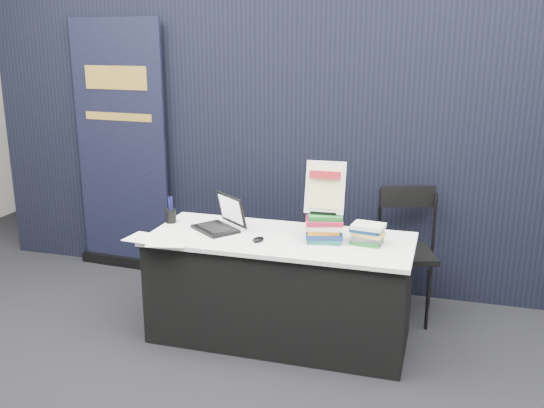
{
  "coord_description": "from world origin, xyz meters",
  "views": [
    {
      "loc": [
        1.07,
        -3.22,
        2.06
      ],
      "look_at": [
        -0.06,
        0.55,
        0.98
      ],
      "focal_mm": 40.0,
      "sensor_mm": 36.0,
      "label": 1
    }
  ],
  "objects_px": {
    "display_table": "(280,288)",
    "pullup_banner": "(122,162)",
    "stacking_chair": "(404,246)",
    "info_sign": "(325,188)",
    "book_stack_tall": "(323,228)",
    "book_stack_short": "(367,234)",
    "laptop": "(217,221)"
  },
  "relations": [
    {
      "from": "info_sign",
      "to": "laptop",
      "type": "bearing_deg",
      "value": 176.24
    },
    {
      "from": "book_stack_short",
      "to": "stacking_chair",
      "type": "height_order",
      "value": "stacking_chair"
    },
    {
      "from": "stacking_chair",
      "to": "book_stack_short",
      "type": "bearing_deg",
      "value": -125.79
    },
    {
      "from": "display_table",
      "to": "pullup_banner",
      "type": "distance_m",
      "value": 2.08
    },
    {
      "from": "book_stack_short",
      "to": "pullup_banner",
      "type": "relative_size",
      "value": 0.09
    },
    {
      "from": "book_stack_tall",
      "to": "stacking_chair",
      "type": "distance_m",
      "value": 0.88
    },
    {
      "from": "pullup_banner",
      "to": "laptop",
      "type": "bearing_deg",
      "value": -31.48
    },
    {
      "from": "laptop",
      "to": "info_sign",
      "type": "xyz_separation_m",
      "value": [
        0.78,
        -0.02,
        0.3
      ]
    },
    {
      "from": "info_sign",
      "to": "stacking_chair",
      "type": "relative_size",
      "value": 0.37
    },
    {
      "from": "display_table",
      "to": "info_sign",
      "type": "xyz_separation_m",
      "value": [
        0.3,
        0.04,
        0.73
      ]
    },
    {
      "from": "display_table",
      "to": "laptop",
      "type": "height_order",
      "value": "laptop"
    },
    {
      "from": "book_stack_short",
      "to": "display_table",
      "type": "bearing_deg",
      "value": -176.74
    },
    {
      "from": "book_stack_tall",
      "to": "book_stack_short",
      "type": "bearing_deg",
      "value": 5.63
    },
    {
      "from": "display_table",
      "to": "stacking_chair",
      "type": "distance_m",
      "value": 1.04
    },
    {
      "from": "pullup_banner",
      "to": "display_table",
      "type": "bearing_deg",
      "value": -24.82
    },
    {
      "from": "book_stack_short",
      "to": "info_sign",
      "type": "distance_m",
      "value": 0.4
    },
    {
      "from": "book_stack_short",
      "to": "book_stack_tall",
      "type": "bearing_deg",
      "value": -174.37
    },
    {
      "from": "book_stack_tall",
      "to": "book_stack_short",
      "type": "xyz_separation_m",
      "value": [
        0.29,
        0.03,
        -0.02
      ]
    },
    {
      "from": "book_stack_short",
      "to": "info_sign",
      "type": "height_order",
      "value": "info_sign"
    },
    {
      "from": "book_stack_tall",
      "to": "stacking_chair",
      "type": "relative_size",
      "value": 0.27
    },
    {
      "from": "display_table",
      "to": "pullup_banner",
      "type": "relative_size",
      "value": 0.81
    },
    {
      "from": "laptop",
      "to": "pullup_banner",
      "type": "xyz_separation_m",
      "value": [
        -1.26,
        0.89,
        0.18
      ]
    },
    {
      "from": "pullup_banner",
      "to": "stacking_chair",
      "type": "height_order",
      "value": "pullup_banner"
    },
    {
      "from": "book_stack_tall",
      "to": "book_stack_short",
      "type": "height_order",
      "value": "book_stack_tall"
    },
    {
      "from": "display_table",
      "to": "book_stack_tall",
      "type": "bearing_deg",
      "value": 0.99
    },
    {
      "from": "info_sign",
      "to": "stacking_chair",
      "type": "distance_m",
      "value": 0.98
    },
    {
      "from": "laptop",
      "to": "pullup_banner",
      "type": "bearing_deg",
      "value": -177.27
    },
    {
      "from": "display_table",
      "to": "book_stack_short",
      "type": "height_order",
      "value": "book_stack_short"
    },
    {
      "from": "display_table",
      "to": "pullup_banner",
      "type": "height_order",
      "value": "pullup_banner"
    },
    {
      "from": "book_stack_tall",
      "to": "stacking_chair",
      "type": "xyz_separation_m",
      "value": [
        0.49,
        0.66,
        -0.3
      ]
    },
    {
      "from": "laptop",
      "to": "book_stack_tall",
      "type": "distance_m",
      "value": 0.78
    },
    {
      "from": "book_stack_tall",
      "to": "info_sign",
      "type": "distance_m",
      "value": 0.26
    }
  ]
}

